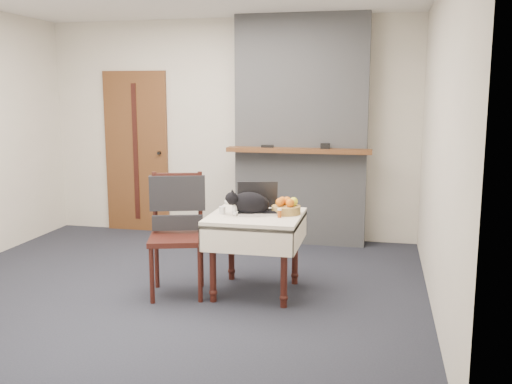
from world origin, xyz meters
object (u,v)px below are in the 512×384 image
cat (250,204)px  fruit_basket (286,207)px  door (137,152)px  laptop (258,205)px  chair (177,216)px  pill_bottle (280,213)px  cream_jar (222,210)px  side_table (256,227)px

cat → fruit_basket: bearing=-4.3°
door → fruit_basket: (2.22, -1.88, -0.24)m
cat → fruit_basket: size_ratio=1.89×
laptop → chair: bearing=-178.8°
fruit_basket → chair: chair is taller
pill_bottle → laptop: bearing=141.3°
laptop → cream_jar: 0.32m
cat → chair: 0.65m
side_table → pill_bottle: pill_bottle is taller
door → side_table: bearing=-44.9°
cream_jar → pill_bottle: (0.51, -0.04, 0.01)m
cat → fruit_basket: (0.30, 0.10, -0.04)m
cream_jar → side_table: bearing=8.4°
cat → pill_bottle: size_ratio=6.12×
fruit_basket → chair: bearing=-169.1°
cat → laptop: bearing=46.0°
pill_bottle → fruit_basket: (0.03, 0.17, 0.02)m
laptop → chair: chair is taller
cat → door: bearing=111.6°
chair → side_table: bearing=-8.4°
pill_bottle → fruit_basket: fruit_basket is taller
pill_bottle → fruit_basket: bearing=80.2°
fruit_basket → pill_bottle: bearing=-99.8°
pill_bottle → cat: bearing=165.3°
pill_bottle → chair: chair is taller
side_table → laptop: size_ratio=1.86×
door → side_table: (1.97, -1.96, -0.41)m
pill_bottle → fruit_basket: 0.17m
cat → side_table: bearing=-5.7°
cream_jar → chair: 0.40m
door → pill_bottle: size_ratio=26.01×
laptop → fruit_basket: 0.25m
laptop → cream_jar: size_ratio=6.52×
laptop → cream_jar: bearing=-168.7°
side_table → pill_bottle: bearing=-20.7°
side_table → pill_bottle: 0.28m
cat → chair: bearing=164.8°
pill_bottle → door: bearing=136.9°
laptop → pill_bottle: bearing=-53.3°
laptop → cream_jar: (-0.28, -0.14, -0.03)m
laptop → side_table: bearing=-103.3°
door → fruit_basket: size_ratio=8.03×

